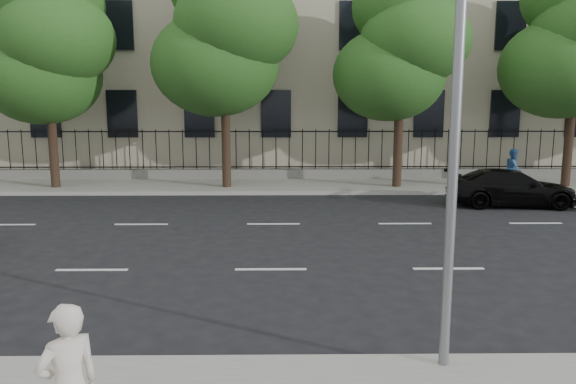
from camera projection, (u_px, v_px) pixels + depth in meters
ground at (268, 312)px, 10.10m from camera, size 120.00×120.00×0.00m
far_sidewalk at (276, 185)px, 23.88m from camera, size 60.00×4.00×0.15m
lane_markings at (272, 243)px, 14.78m from camera, size 49.60×4.62×0.01m
masonry_building at (277, 1)px, 31.18m from camera, size 34.60×12.11×18.50m
iron_fence at (276, 167)px, 25.46m from camera, size 30.00×0.50×2.20m
tree_b at (49, 44)px, 22.17m from camera, size 5.53×5.12×8.97m
tree_c at (225, 30)px, 22.15m from camera, size 5.89×5.50×9.80m
tree_d at (401, 45)px, 22.34m from camera, size 5.34×4.94×8.84m
black_sedan at (511, 188)px, 19.71m from camera, size 4.58×2.18×1.29m
pedestrian_far at (513, 169)px, 22.54m from camera, size 0.86×0.95×1.60m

